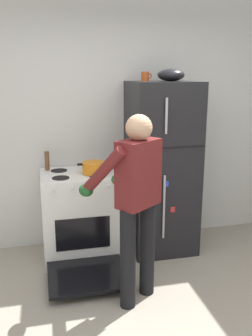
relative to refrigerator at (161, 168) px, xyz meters
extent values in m
cube|color=silver|center=(-0.43, 0.38, 0.44)|extent=(6.00, 0.10, 2.70)
cube|color=black|center=(0.00, 0.00, 0.00)|extent=(0.68, 0.68, 1.82)
cube|color=black|center=(0.00, -0.34, 0.29)|extent=(0.67, 0.01, 0.01)
cylinder|color=#B7B7BC|center=(-0.08, -0.36, -0.31)|extent=(0.02, 0.02, 0.66)
cylinder|color=#B7B7BC|center=(-0.08, -0.36, 0.60)|extent=(0.02, 0.02, 0.34)
cube|color=red|center=(0.02, -0.35, -0.35)|extent=(0.04, 0.01, 0.06)
cube|color=blue|center=(-0.06, -0.35, -0.07)|extent=(0.04, 0.01, 0.06)
cube|color=white|center=(-0.90, 0.00, -0.46)|extent=(0.76, 0.64, 0.91)
cube|color=black|center=(-0.90, -0.32, -0.53)|extent=(0.53, 0.01, 0.33)
cylinder|color=black|center=(-1.08, -0.14, 0.00)|extent=(0.17, 0.17, 0.01)
cylinder|color=black|center=(-0.72, -0.14, 0.00)|extent=(0.17, 0.17, 0.01)
cylinder|color=black|center=(-1.08, 0.14, 0.00)|extent=(0.17, 0.17, 0.01)
cylinder|color=black|center=(-0.72, 0.14, 0.00)|extent=(0.17, 0.17, 0.01)
cylinder|color=silver|center=(-1.16, -0.33, -0.06)|extent=(0.04, 0.03, 0.04)
cylinder|color=silver|center=(-0.99, -0.33, -0.06)|extent=(0.04, 0.03, 0.04)
cylinder|color=silver|center=(-0.81, -0.33, -0.06)|extent=(0.04, 0.03, 0.04)
cylinder|color=silver|center=(-0.64, -0.33, -0.06)|extent=(0.04, 0.03, 0.04)
cube|color=black|center=(-0.90, -0.61, -0.82)|extent=(0.72, 0.58, 0.05)
cylinder|color=black|center=(-0.61, -1.01, -0.48)|extent=(0.13, 0.13, 0.86)
cylinder|color=black|center=(-0.40, -0.85, -0.48)|extent=(0.13, 0.13, 0.86)
cube|color=maroon|center=(-0.51, -0.93, 0.22)|extent=(0.41, 0.37, 0.54)
sphere|color=tan|center=(-0.51, -0.93, 0.58)|extent=(0.21, 0.21, 0.21)
sphere|color=black|center=(-0.51, -0.93, 0.55)|extent=(0.15, 0.15, 0.15)
cylinder|color=maroon|center=(-0.78, -0.89, 0.24)|extent=(0.35, 0.42, 0.46)
cylinder|color=maroon|center=(-0.46, -0.65, 0.24)|extent=(0.35, 0.42, 0.46)
ellipsoid|color=#1E5123|center=(-0.90, -0.73, 0.04)|extent=(0.12, 0.18, 0.10)
ellipsoid|color=#1E5123|center=(-0.58, -0.49, 0.04)|extent=(0.12, 0.18, 0.10)
cylinder|color=orange|center=(-0.74, -0.05, 0.06)|extent=(0.24, 0.24, 0.12)
cube|color=black|center=(-0.88, -0.05, 0.10)|extent=(0.05, 0.03, 0.02)
cube|color=black|center=(-0.60, -0.05, 0.10)|extent=(0.05, 0.03, 0.02)
cylinder|color=#B24C1E|center=(-0.18, 0.05, 0.96)|extent=(0.08, 0.08, 0.10)
torus|color=#B24C1E|center=(-0.14, 0.05, 0.96)|extent=(0.06, 0.01, 0.06)
cylinder|color=brown|center=(-1.20, 0.20, 0.10)|extent=(0.05, 0.05, 0.20)
ellipsoid|color=black|center=(0.08, 0.00, 0.97)|extent=(0.28, 0.28, 0.12)
camera|label=1|loc=(-1.24, -3.64, 0.99)|focal=39.24mm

